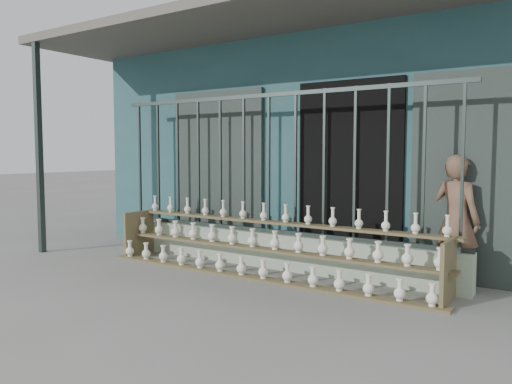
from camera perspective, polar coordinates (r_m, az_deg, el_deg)
The scene contains 6 objects.
ground at distance 5.57m, azimuth -5.78°, elevation -11.00°, with size 60.00×60.00×0.00m, color slate.
workshop_building at distance 9.04m, azimuth 11.42°, elevation 5.28°, with size 7.40×6.60×3.21m.
parapet_wall at distance 6.55m, azimuth 1.46°, elevation -6.60°, with size 5.00×0.20×0.45m, color #AEC0A5.
security_fence at distance 6.43m, azimuth 1.48°, elevation 3.28°, with size 5.00×0.04×1.80m.
shelf_rack at distance 6.08m, azimuth 0.80°, elevation -6.13°, with size 4.50×0.68×0.85m.
elderly_woman at distance 6.00m, azimuth 21.90°, elevation -3.03°, with size 0.54×0.35×1.47m, color brown.
Camera 1 is at (3.40, -4.15, 1.49)m, focal length 35.00 mm.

